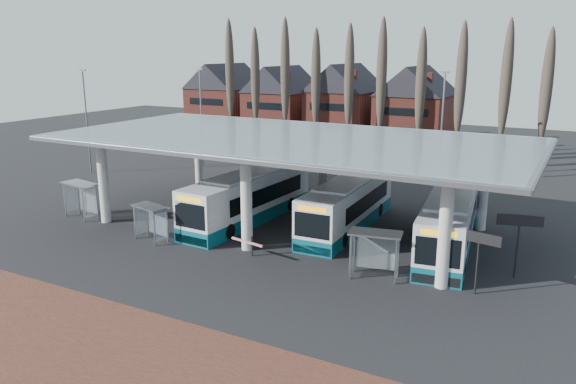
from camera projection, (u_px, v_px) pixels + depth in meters
The scene contains 17 objects.
ground at pixel (224, 262), 32.74m from camera, with size 140.00×140.00×0.00m, color black.
brick_strip at pixel (53, 358), 22.51m from camera, with size 70.00×10.00×0.03m, color brown.
station_canopy at pixel (289, 146), 38.15m from camera, with size 32.00×16.00×6.34m.
poplar_row at pixel (403, 82), 58.68m from camera, with size 45.10×1.10×14.50m.
townhouse_row at pixel (313, 96), 76.03m from camera, with size 36.80×10.30×12.25m.
lamp_post_a at pixel (201, 116), 58.48m from camera, with size 0.80×0.16×10.17m.
lamp_post_b at pixel (442, 126), 50.80m from camera, with size 0.80×0.16×10.17m.
lamp_post_d at pixel (87, 119), 55.36m from camera, with size 0.80×0.16×10.17m.
bus_1 at pixel (249, 198), 40.40m from camera, with size 3.26×12.94×3.57m.
bus_2 at pixel (348, 205), 38.75m from camera, with size 3.13×12.39×3.41m.
bus_3 at pixel (449, 223), 34.61m from camera, with size 4.25×12.66×3.45m.
shelter_0 at pixel (82, 192), 41.07m from camera, with size 3.03×1.87×2.63m.
shelter_1 at pixel (152, 215), 36.16m from camera, with size 2.72×1.77×2.32m.
shelter_2 at pixel (375, 244), 30.18m from camera, with size 3.02×1.92×2.60m.
info_sign_0 at pixel (479, 242), 27.81m from camera, with size 2.19×0.56×3.29m.
info_sign_1 at pixel (519, 225), 29.86m from camera, with size 2.32×0.74×3.53m.
barrier at pixel (248, 243), 33.15m from camera, with size 2.41×0.88×1.22m.
Camera 1 is at (17.92, -25.22, 12.05)m, focal length 35.00 mm.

